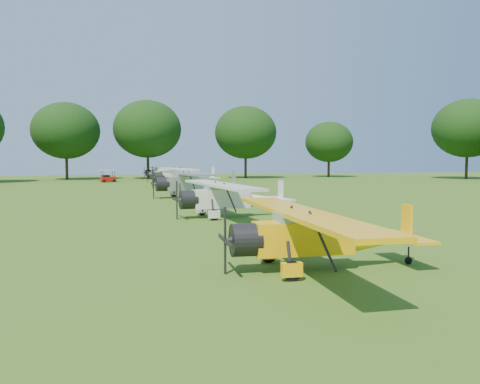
% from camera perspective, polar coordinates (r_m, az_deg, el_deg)
% --- Properties ---
extents(ground, '(160.00, 160.00, 0.00)m').
position_cam_1_polar(ground, '(22.34, -1.46, -4.27)').
color(ground, '#325014').
rests_on(ground, ground).
extents(tree_belt, '(137.36, 130.27, 14.52)m').
position_cam_1_polar(tree_belt, '(23.72, 7.24, 15.68)').
color(tree_belt, '#312013').
rests_on(tree_belt, ground).
extents(aircraft_2, '(6.02, 9.56, 1.89)m').
position_cam_1_polar(aircraft_2, '(13.86, 9.45, -4.79)').
color(aircraft_2, '#FFB60A').
rests_on(aircraft_2, ground).
extents(aircraft_3, '(6.60, 10.48, 2.06)m').
position_cam_1_polar(aircraft_3, '(26.09, -1.29, -0.42)').
color(aircraft_3, silver).
rests_on(aircraft_3, ground).
extents(aircraft_4, '(7.52, 11.94, 2.34)m').
position_cam_1_polar(aircraft_4, '(39.59, -5.64, 1.31)').
color(aircraft_4, '#B9B9BD').
rests_on(aircraft_4, ground).
extents(aircraft_5, '(7.74, 12.25, 2.40)m').
position_cam_1_polar(aircraft_5, '(53.95, -6.98, 2.05)').
color(aircraft_5, silver).
rests_on(aircraft_5, ground).
extents(aircraft_6, '(6.50, 10.34, 2.03)m').
position_cam_1_polar(aircraft_6, '(66.64, -8.67, 2.21)').
color(aircraft_6, silver).
rests_on(aircraft_6, ground).
extents(aircraft_7, '(6.65, 10.53, 2.07)m').
position_cam_1_polar(aircraft_7, '(77.83, -9.41, 2.47)').
color(aircraft_7, '#B9B9BD').
rests_on(aircraft_7, ground).
extents(golf_cart, '(2.31, 1.82, 1.74)m').
position_cam_1_polar(golf_cart, '(68.60, -15.84, 1.65)').
color(golf_cart, '#A5140B').
rests_on(golf_cart, ground).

